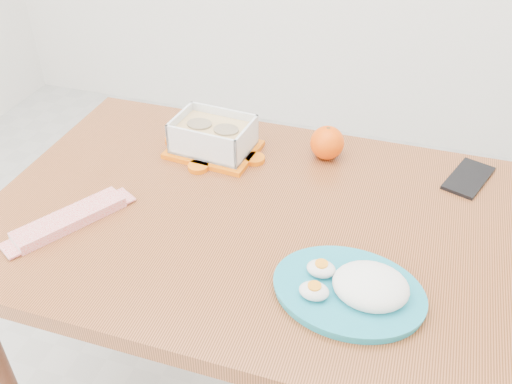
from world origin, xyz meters
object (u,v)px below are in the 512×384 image
(dining_table, at_px, (256,249))
(orange_fruit, at_px, (327,143))
(rice_plate, at_px, (356,287))
(food_container, at_px, (213,136))
(smartphone, at_px, (468,178))

(dining_table, xyz_separation_m, orange_fruit, (0.10, 0.27, 0.14))
(rice_plate, bearing_deg, dining_table, 149.64)
(orange_fruit, bearing_deg, dining_table, -109.70)
(food_container, bearing_deg, orange_fruit, 17.72)
(food_container, distance_m, rice_plate, 0.57)
(smartphone, bearing_deg, dining_table, -128.00)
(dining_table, bearing_deg, rice_plate, -35.25)
(rice_plate, bearing_deg, food_container, 142.97)
(rice_plate, bearing_deg, orange_fruit, 113.49)
(food_container, xyz_separation_m, orange_fruit, (0.27, 0.06, -0.00))
(dining_table, height_order, rice_plate, rice_plate)
(orange_fruit, xyz_separation_m, rice_plate, (0.15, -0.44, -0.02))
(dining_table, height_order, smartphone, smartphone)
(dining_table, bearing_deg, food_container, 130.74)
(smartphone, bearing_deg, food_container, -153.93)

